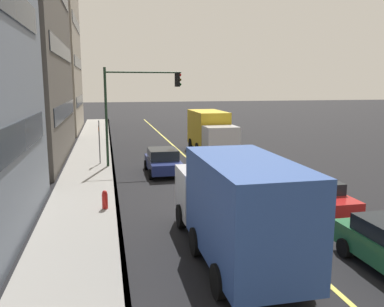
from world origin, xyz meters
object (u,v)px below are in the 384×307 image
Objects in this scene: traffic_light_mast at (134,99)px; street_sign_post at (99,139)px; truck_yellow at (211,131)px; fire_hydrant at (105,201)px; car_red at (312,193)px; truck_blue at (236,206)px; car_navy at (163,161)px; pedestrian_with_backpack at (196,159)px.

street_sign_post is at bearing 67.04° from traffic_light_mast.
truck_yellow is 15.45m from fire_hydrant.
car_red is 6.49m from truck_blue.
truck_yellow is (6.37, -4.65, 0.94)m from car_navy.
pedestrian_with_backpack is at bearing -125.51° from street_sign_post.
truck_yellow is at bearing -36.13° from car_navy.
traffic_light_mast reaches higher than car_red.
car_navy is 4.44× the size of fire_hydrant.
truck_blue reaches higher than truck_yellow.
traffic_light_mast reaches higher than pedestrian_with_backpack.
traffic_light_mast is (3.04, 3.33, 3.43)m from pedestrian_with_backpack.
pedestrian_with_backpack is at bearing 25.41° from car_red.
car_red is 0.64× the size of truck_blue.
traffic_light_mast reaches higher than fire_hydrant.
truck_blue is 14.91m from traffic_light_mast.
car_navy is 4.50m from traffic_light_mast.
truck_blue is 2.48× the size of street_sign_post.
truck_yellow is 2.37× the size of street_sign_post.
fire_hydrant is (5.56, 3.92, -1.25)m from truck_blue.
truck_blue is 6.91m from fire_hydrant.
car_red is at bearing -141.28° from street_sign_post.
traffic_light_mast is at bearing 7.59° from truck_blue.
truck_yellow is at bearing 2.81° from car_red.
truck_blue is 19.12m from truck_yellow.
street_sign_post is at bearing 15.24° from truck_blue.
traffic_light_mast is at bearing 123.97° from truck_yellow.
pedestrian_with_backpack is at bearing -6.89° from truck_blue.
fire_hydrant is (-9.96, -0.30, -1.30)m from street_sign_post.
car_navy is 2.04m from pedestrian_with_backpack.
pedestrian_with_backpack is 1.74× the size of fire_hydrant.
car_navy is 2.55× the size of pedestrian_with_backpack.
truck_yellow is 7.84m from traffic_light_mast.
pedestrian_with_backpack is 0.26× the size of traffic_light_mast.
car_navy reaches higher than fire_hydrant.
pedestrian_with_backpack reaches higher than car_red.
traffic_light_mast reaches higher than truck_yellow.
fire_hydrant is (-6.73, 3.44, -0.30)m from car_navy.
pedestrian_with_backpack is 5.67m from traffic_light_mast.
traffic_light_mast is 10.00m from fire_hydrant.
street_sign_post is at bearing 49.31° from car_navy.
car_navy is at bearing -27.08° from fire_hydrant.
traffic_light_mast is (-4.12, 6.11, 2.67)m from truck_yellow.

